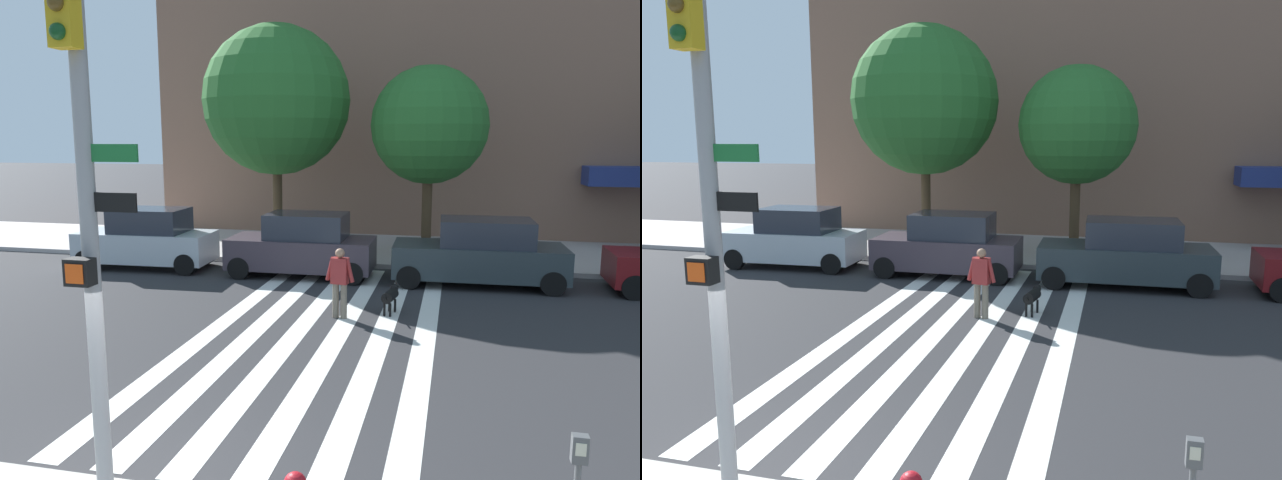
{
  "view_description": "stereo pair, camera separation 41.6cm",
  "coord_description": "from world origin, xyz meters",
  "views": [
    {
      "loc": [
        3.53,
        -5.79,
        4.09
      ],
      "look_at": [
        0.47,
        7.63,
        1.77
      ],
      "focal_mm": 33.64,
      "sensor_mm": 36.0,
      "label": 1
    },
    {
      "loc": [
        3.94,
        -5.69,
        4.09
      ],
      "look_at": [
        0.47,
        7.63,
        1.77
      ],
      "focal_mm": 33.64,
      "sensor_mm": 36.0,
      "label": 2
    }
  ],
  "objects": [
    {
      "name": "pedestrian_dog_walker",
      "position": [
        1.0,
        7.36,
        0.93
      ],
      "size": [
        0.71,
        0.3,
        1.64
      ],
      "color": "#6B6051",
      "rests_on": "ground_plane"
    },
    {
      "name": "parked_car_near_curb",
      "position": [
        -6.07,
        11.42,
        0.92
      ],
      "size": [
        4.34,
        2.01,
        1.92
      ],
      "color": "#AEB8BF",
      "rests_on": "ground_plane"
    },
    {
      "name": "street_tree_nearest",
      "position": [
        -2.63,
        14.45,
        5.4
      ],
      "size": [
        5.1,
        5.1,
        7.81
      ],
      "color": "#4C3823",
      "rests_on": "sidewalk_far"
    },
    {
      "name": "dog_on_leash",
      "position": [
        2.1,
        7.97,
        0.44
      ],
      "size": [
        0.36,
        1.0,
        0.65
      ],
      "color": "black",
      "rests_on": "ground_plane"
    },
    {
      "name": "parked_car_third_in_line",
      "position": [
        4.25,
        11.42,
        0.91
      ],
      "size": [
        4.78,
        2.13,
        1.88
      ],
      "color": "#2A3437",
      "rests_on": "ground_plane"
    },
    {
      "name": "ground_plane",
      "position": [
        0.0,
        6.45,
        0.0
      ],
      "size": [
        160.0,
        160.0,
        0.0
      ],
      "primitive_type": "plane",
      "color": "#2B2B2D"
    },
    {
      "name": "street_tree_middle",
      "position": [
        2.59,
        14.22,
        4.53
      ],
      "size": [
        3.81,
        3.81,
        6.3
      ],
      "color": "#4C3823",
      "rests_on": "sidewalk_far"
    },
    {
      "name": "sidewalk_far",
      "position": [
        0.0,
        15.9,
        0.07
      ],
      "size": [
        80.0,
        6.0,
        0.15
      ],
      "primitive_type": "cube",
      "color": "#B2A9A7",
      "rests_on": "ground_plane"
    },
    {
      "name": "parked_car_behind_first",
      "position": [
        -0.93,
        11.42,
        0.92
      ],
      "size": [
        4.36,
        1.96,
        1.91
      ],
      "color": "#382F38",
      "rests_on": "ground_plane"
    },
    {
      "name": "traffic_light_pole",
      "position": [
        -0.18,
        -0.37,
        3.52
      ],
      "size": [
        0.74,
        0.46,
        5.8
      ],
      "color": "gray",
      "rests_on": "sidewalk_near"
    },
    {
      "name": "crosswalk_stripes",
      "position": [
        0.75,
        6.45,
        0.0
      ],
      "size": [
        4.95,
        12.3,
        0.01
      ],
      "color": "silver",
      "rests_on": "ground_plane"
    }
  ]
}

